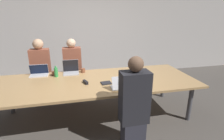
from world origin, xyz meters
name	(u,v)px	position (x,y,z in m)	size (l,w,h in m)	color
ground_plane	(97,116)	(0.00, 0.00, 0.00)	(24.00, 24.00, 0.00)	#4C4742
curtain_wall	(85,32)	(0.00, 2.46, 1.40)	(12.00, 0.06, 2.80)	#BCB7B2
conference_table	(96,83)	(0.00, 0.00, 0.70)	(3.68, 1.36, 0.75)	tan
laptop_near_midright	(121,85)	(0.34, -0.45, 0.81)	(0.31, 0.23, 0.22)	silver
person_near_midright	(134,107)	(0.40, -0.94, 0.68)	(0.40, 0.24, 1.41)	#2D2D38
laptop_far_midleft	(71,69)	(-0.45, 0.54, 0.83)	(0.32, 0.26, 0.27)	#B7B7BC
person_far_midleft	(73,70)	(-0.41, 0.97, 0.68)	(0.40, 0.24, 1.40)	#2D2D38
cup_far_midleft	(83,70)	(-0.21, 0.53, 0.79)	(0.09, 0.09, 0.09)	brown
bottle_far_midleft	(56,72)	(-0.73, 0.38, 0.84)	(0.07, 0.07, 0.22)	green
laptop_far_left	(39,72)	(-1.07, 0.54, 0.81)	(0.35, 0.22, 0.22)	silver
person_far_left	(42,72)	(-1.10, 0.95, 0.69)	(0.40, 0.24, 1.42)	#2D2D38
cup_far_left	(54,73)	(-0.78, 0.49, 0.79)	(0.09, 0.09, 0.08)	brown
stapler	(85,82)	(-0.20, -0.09, 0.77)	(0.09, 0.16, 0.05)	black
notebook	(106,83)	(0.15, -0.18, 0.76)	(0.19, 0.16, 0.02)	#232328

